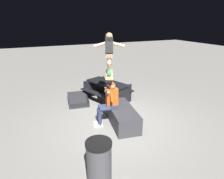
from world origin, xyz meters
name	(u,v)px	position (x,y,z in m)	size (l,w,h in m)	color
ground_plane	(117,123)	(0.00, 0.00, 0.00)	(40.00, 40.00, 0.00)	gray
ledge_box_main	(122,116)	(-0.08, -0.14, 0.26)	(1.64, 0.69, 0.53)	#38383D
person_sitting_on_ledge	(108,101)	(0.07, 0.25, 0.77)	(0.60, 0.78, 1.36)	#2D3856
skateboard	(109,75)	(0.22, 0.15, 1.54)	(1.01, 0.59, 0.14)	#AD8451
skater_airborne	(109,51)	(0.27, 0.13, 2.22)	(0.63, 0.84, 1.12)	#2D9E66
kicker_ramp	(78,101)	(2.01, 0.69, 0.07)	(1.09, 0.90, 0.43)	#28282D
picnic_table_back	(107,88)	(1.87, -0.47, 0.50)	(2.07, 1.87, 0.75)	black
trash_bin	(99,164)	(-2.04, 1.36, 0.49)	(0.50, 0.50, 0.98)	#47474C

